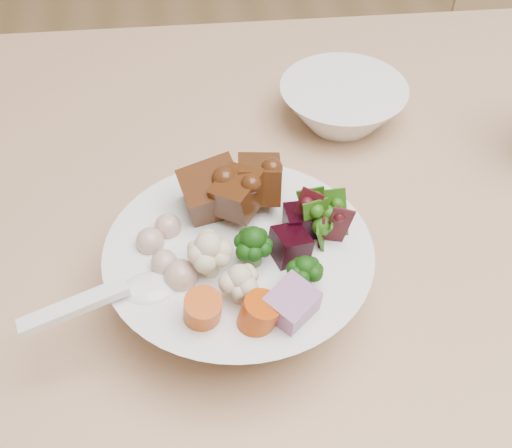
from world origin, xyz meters
The scene contains 3 objects.
food_bowl centered at (-0.55, 0.23, 0.85)m, with size 0.21×0.21×0.11m.
soup_spoon centered at (-0.64, 0.20, 0.87)m, with size 0.12×0.05×0.02m.
side_bowl centered at (-0.42, 0.46, 0.84)m, with size 0.13×0.13×0.04m, color white, non-canonical shape.
Camera 1 is at (-0.60, -0.14, 1.28)m, focal length 50.00 mm.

